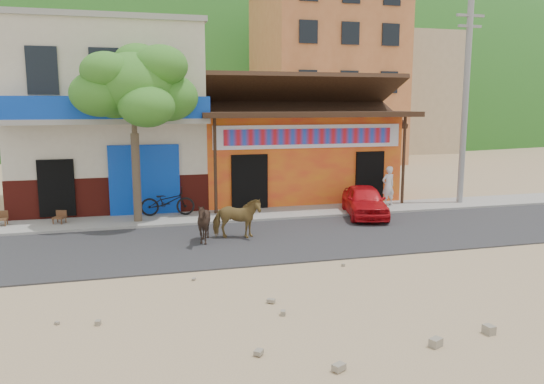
{
  "coord_description": "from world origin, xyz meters",
  "views": [
    {
      "loc": [
        -4.82,
        -12.6,
        4.08
      ],
      "look_at": [
        -0.59,
        3.0,
        1.4
      ],
      "focal_mm": 35.0,
      "sensor_mm": 36.0,
      "label": 1
    }
  ],
  "objects_px": {
    "utility_pole": "(465,103)",
    "red_car": "(365,201)",
    "pedestrian": "(388,186)",
    "cow_dark": "(204,223)",
    "cow_tan": "(237,218)",
    "cafe_chair_left": "(59,212)",
    "cafe_chair_right": "(0,213)",
    "tree": "(135,133)",
    "scooter": "(168,202)"
  },
  "relations": [
    {
      "from": "red_car",
      "to": "pedestrian",
      "type": "distance_m",
      "value": 2.14
    },
    {
      "from": "scooter",
      "to": "pedestrian",
      "type": "bearing_deg",
      "value": -85.86
    },
    {
      "from": "scooter",
      "to": "utility_pole",
      "type": "bearing_deg",
      "value": -86.03
    },
    {
      "from": "scooter",
      "to": "pedestrian",
      "type": "relative_size",
      "value": 1.23
    },
    {
      "from": "pedestrian",
      "to": "red_car",
      "type": "bearing_deg",
      "value": 28.33
    },
    {
      "from": "utility_pole",
      "to": "cow_tan",
      "type": "relative_size",
      "value": 5.44
    },
    {
      "from": "cow_tan",
      "to": "pedestrian",
      "type": "distance_m",
      "value": 7.52
    },
    {
      "from": "cow_tan",
      "to": "cafe_chair_left",
      "type": "relative_size",
      "value": 1.86
    },
    {
      "from": "cow_tan",
      "to": "pedestrian",
      "type": "height_order",
      "value": "pedestrian"
    },
    {
      "from": "pedestrian",
      "to": "cafe_chair_left",
      "type": "distance_m",
      "value": 12.2
    },
    {
      "from": "utility_pole",
      "to": "scooter",
      "type": "xyz_separation_m",
      "value": [
        -11.74,
        0.45,
        -3.5
      ]
    },
    {
      "from": "cow_dark",
      "to": "red_car",
      "type": "relative_size",
      "value": 0.37
    },
    {
      "from": "cow_tan",
      "to": "cafe_chair_right",
      "type": "bearing_deg",
      "value": 76.92
    },
    {
      "from": "red_car",
      "to": "tree",
      "type": "bearing_deg",
      "value": -172.71
    },
    {
      "from": "cow_dark",
      "to": "cafe_chair_right",
      "type": "height_order",
      "value": "cow_dark"
    },
    {
      "from": "utility_pole",
      "to": "pedestrian",
      "type": "relative_size",
      "value": 5.13
    },
    {
      "from": "tree",
      "to": "cafe_chair_right",
      "type": "distance_m",
      "value": 5.11
    },
    {
      "from": "cow_tan",
      "to": "scooter",
      "type": "distance_m",
      "value": 4.02
    },
    {
      "from": "cow_tan",
      "to": "cafe_chair_right",
      "type": "xyz_separation_m",
      "value": [
        -7.27,
        3.39,
        -0.1
      ]
    },
    {
      "from": "cafe_chair_right",
      "to": "tree",
      "type": "bearing_deg",
      "value": -6.32
    },
    {
      "from": "cow_dark",
      "to": "cafe_chair_right",
      "type": "bearing_deg",
      "value": -155.25
    },
    {
      "from": "tree",
      "to": "scooter",
      "type": "xyz_separation_m",
      "value": [
        1.06,
        0.65,
        -2.5
      ]
    },
    {
      "from": "tree",
      "to": "red_car",
      "type": "relative_size",
      "value": 1.79
    },
    {
      "from": "red_car",
      "to": "scooter",
      "type": "distance_m",
      "value": 7.13
    },
    {
      "from": "utility_pole",
      "to": "red_car",
      "type": "bearing_deg",
      "value": -165.99
    },
    {
      "from": "pedestrian",
      "to": "cow_tan",
      "type": "bearing_deg",
      "value": 14.81
    },
    {
      "from": "cow_dark",
      "to": "pedestrian",
      "type": "relative_size",
      "value": 0.79
    },
    {
      "from": "pedestrian",
      "to": "cafe_chair_right",
      "type": "xyz_separation_m",
      "value": [
        -14.03,
        0.1,
        -0.34
      ]
    },
    {
      "from": "cow_dark",
      "to": "red_car",
      "type": "height_order",
      "value": "cow_dark"
    },
    {
      "from": "scooter",
      "to": "pedestrian",
      "type": "distance_m",
      "value": 8.58
    },
    {
      "from": "red_car",
      "to": "cow_dark",
      "type": "bearing_deg",
      "value": -145.68
    },
    {
      "from": "pedestrian",
      "to": "cafe_chair_right",
      "type": "distance_m",
      "value": 14.03
    },
    {
      "from": "cafe_chair_left",
      "to": "red_car",
      "type": "bearing_deg",
      "value": 14.87
    },
    {
      "from": "tree",
      "to": "scooter",
      "type": "relative_size",
      "value": 3.13
    },
    {
      "from": "cow_tan",
      "to": "cafe_chair_right",
      "type": "distance_m",
      "value": 8.02
    },
    {
      "from": "scooter",
      "to": "cafe_chair_right",
      "type": "bearing_deg",
      "value": 98.23
    },
    {
      "from": "red_car",
      "to": "cafe_chair_left",
      "type": "xyz_separation_m",
      "value": [
        -10.56,
        1.29,
        -0.09
      ]
    },
    {
      "from": "cow_dark",
      "to": "cafe_chair_left",
      "type": "relative_size",
      "value": 1.55
    },
    {
      "from": "pedestrian",
      "to": "tree",
      "type": "bearing_deg",
      "value": -9.05
    },
    {
      "from": "cow_tan",
      "to": "cafe_chair_left",
      "type": "xyz_separation_m",
      "value": [
        -5.43,
        3.23,
        -0.14
      ]
    },
    {
      "from": "pedestrian",
      "to": "cafe_chair_left",
      "type": "xyz_separation_m",
      "value": [
        -12.19,
        -0.05,
        -0.38
      ]
    },
    {
      "from": "tree",
      "to": "utility_pole",
      "type": "distance_m",
      "value": 12.84
    },
    {
      "from": "scooter",
      "to": "pedestrian",
      "type": "height_order",
      "value": "pedestrian"
    },
    {
      "from": "scooter",
      "to": "cafe_chair_left",
      "type": "xyz_separation_m",
      "value": [
        -3.62,
        -0.35,
        -0.11
      ]
    },
    {
      "from": "utility_pole",
      "to": "cow_dark",
      "type": "xyz_separation_m",
      "value": [
        -10.98,
        -3.43,
        -3.47
      ]
    },
    {
      "from": "cow_dark",
      "to": "tree",
      "type": "bearing_deg",
      "value": 174.76
    },
    {
      "from": "tree",
      "to": "cow_dark",
      "type": "height_order",
      "value": "tree"
    },
    {
      "from": "cow_dark",
      "to": "pedestrian",
      "type": "distance_m",
      "value": 8.59
    },
    {
      "from": "cafe_chair_left",
      "to": "pedestrian",
      "type": "bearing_deg",
      "value": 22.1
    },
    {
      "from": "tree",
      "to": "cafe_chair_left",
      "type": "relative_size",
      "value": 7.57
    }
  ]
}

